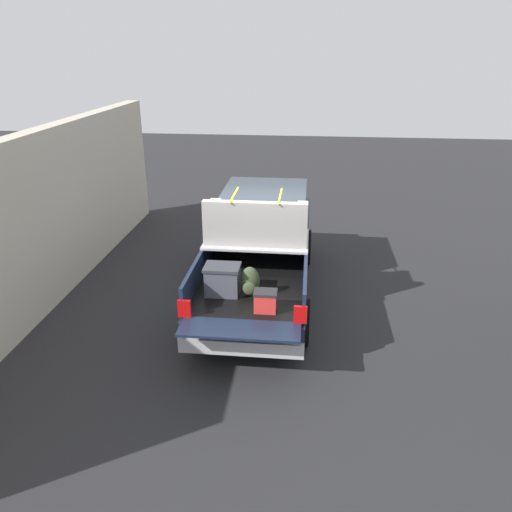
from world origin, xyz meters
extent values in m
plane|color=#262628|center=(0.00, 0.00, 0.00)|extent=(40.00, 40.00, 0.00)
cube|color=#162138|center=(0.00, 0.00, 0.62)|extent=(5.50, 1.92, 0.47)
cube|color=black|center=(-1.20, 0.00, 0.87)|extent=(2.80, 1.80, 0.04)
cube|color=#162138|center=(-1.20, 0.93, 1.10)|extent=(2.80, 0.06, 0.50)
cube|color=#162138|center=(-1.20, -0.93, 1.10)|extent=(2.80, 0.06, 0.50)
cube|color=#162138|center=(0.17, 0.00, 1.10)|extent=(0.06, 1.80, 0.50)
cube|color=#162138|center=(-2.88, 0.00, 0.87)|extent=(0.55, 1.80, 0.04)
cube|color=#B2B2B7|center=(-0.43, 0.00, 1.37)|extent=(1.25, 1.92, 0.04)
cube|color=#162138|center=(1.35, 0.00, 1.10)|extent=(2.30, 1.92, 0.50)
cube|color=#2D3842|center=(1.25, 0.00, 1.63)|extent=(1.94, 1.76, 0.55)
cube|color=#162138|center=(2.70, 0.00, 1.04)|extent=(0.40, 1.82, 0.38)
cube|color=#B2B2B7|center=(-2.72, 0.00, 0.50)|extent=(0.24, 1.92, 0.24)
cube|color=red|center=(-2.62, 0.88, 1.03)|extent=(0.06, 0.20, 0.28)
cube|color=red|center=(-2.62, -0.88, 1.03)|extent=(0.06, 0.20, 0.28)
cylinder|color=black|center=(1.75, 0.88, 0.40)|extent=(0.80, 0.30, 0.80)
cylinder|color=black|center=(1.75, -0.88, 0.40)|extent=(0.80, 0.30, 0.80)
cylinder|color=black|center=(-1.75, 0.88, 0.40)|extent=(0.80, 0.30, 0.80)
cylinder|color=black|center=(-1.75, -0.88, 0.40)|extent=(0.80, 0.30, 0.80)
cube|color=#474C56|center=(-1.78, 0.43, 1.12)|extent=(0.40, 0.55, 0.46)
cube|color=#31353C|center=(-1.78, 0.43, 1.37)|extent=(0.44, 0.59, 0.05)
ellipsoid|color=#384728|center=(-1.80, -0.03, 1.15)|extent=(0.20, 0.32, 0.52)
ellipsoid|color=#384728|center=(-1.91, -0.03, 1.07)|extent=(0.09, 0.23, 0.23)
cube|color=red|center=(-2.30, -0.33, 1.04)|extent=(0.26, 0.34, 0.30)
cube|color=#262628|center=(-2.30, -0.33, 1.21)|extent=(0.28, 0.36, 0.04)
cube|color=#9E9993|center=(-0.43, 0.00, 1.60)|extent=(0.94, 1.86, 0.42)
cube|color=#9E9993|center=(-0.81, 0.00, 2.01)|extent=(0.16, 1.86, 0.40)
cube|color=#9E9993|center=(-0.38, 0.83, 1.92)|extent=(0.70, 0.20, 0.22)
cube|color=#9E9993|center=(-0.38, -0.83, 1.92)|extent=(0.70, 0.20, 0.22)
cube|color=yellow|center=(-0.43, 0.42, 2.22)|extent=(1.04, 0.03, 0.02)
cube|color=yellow|center=(-0.43, -0.42, 2.22)|extent=(1.04, 0.03, 0.02)
cube|color=beige|center=(-0.64, 4.10, 1.66)|extent=(11.52, 0.36, 3.31)
camera|label=1|loc=(-9.23, -0.92, 4.72)|focal=35.39mm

